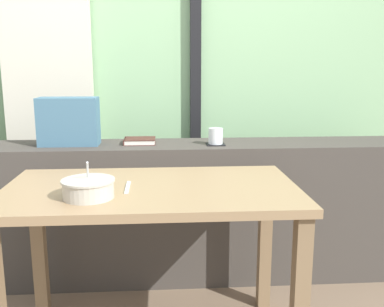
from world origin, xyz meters
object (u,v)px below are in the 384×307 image
soup_bowl (88,189)px  closed_book (139,141)px  coaster_square (215,144)px  juice_glass (216,137)px  fork_utensil (128,187)px  throw_pillow (69,121)px  breakfast_table (152,212)px

soup_bowl → closed_book: bearing=79.3°
closed_book → coaster_square: bearing=-8.8°
juice_glass → fork_utensil: (-0.44, -0.62, -0.10)m
fork_utensil → soup_bowl: bearing=-138.6°
fork_utensil → coaster_square: bearing=54.6°
closed_book → fork_utensil: 0.69m
coaster_square → throw_pillow: bearing=176.6°
soup_bowl → fork_utensil: bearing=41.8°
coaster_square → throw_pillow: (-0.80, 0.05, 0.13)m
breakfast_table → soup_bowl: 0.31m
juice_glass → closed_book: size_ratio=0.50×
closed_book → soup_bowl: size_ratio=0.86×
fork_utensil → juice_glass: bearing=54.6°
throw_pillow → fork_utensil: (0.36, -0.67, -0.19)m
juice_glass → soup_bowl: bearing=-127.5°
breakfast_table → throw_pillow: throw_pillow is taller
coaster_square → juice_glass: juice_glass is taller
coaster_square → throw_pillow: 0.81m
juice_glass → throw_pillow: bearing=176.6°
closed_book → fork_utensil: closed_book is taller
breakfast_table → closed_book: 0.70m
throw_pillow → fork_utensil: bearing=-61.6°
closed_book → throw_pillow: (-0.38, -0.02, 0.12)m
closed_book → throw_pillow: size_ratio=0.54×
juice_glass → fork_utensil: 0.77m
breakfast_table → soup_bowl: size_ratio=6.04×
soup_bowl → fork_utensil: soup_bowl is taller
coaster_square → fork_utensil: coaster_square is taller
soup_bowl → breakfast_table: bearing=30.9°
throw_pillow → juice_glass: bearing=-3.4°
breakfast_table → fork_utensil: bearing=-170.4°
throw_pillow → breakfast_table: bearing=-55.1°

